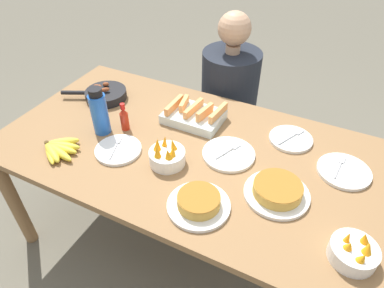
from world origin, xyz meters
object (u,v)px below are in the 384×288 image
Objects in this scene: melon_tray at (194,115)px; empty_plate_far_right at (344,171)px; fruit_bowl_mango at (167,156)px; frittata_plate_center at (277,191)px; frittata_plate_side at (199,203)px; hot_sauce_bottle at (124,118)px; person_figure at (228,113)px; water_bottle at (99,112)px; banana_bunch at (58,149)px; fruit_bowl_citrus at (354,252)px; empty_plate_near_front at (118,150)px; skillet at (105,94)px; empty_plate_far_left at (229,154)px; empty_plate_mid_edge at (291,139)px.

melon_tray is 1.29× the size of empty_plate_far_right.
frittata_plate_center is at bearing 3.47° from fruit_bowl_mango.
frittata_plate_side is at bearing -142.56° from frittata_plate_center.
melon_tray is at bearing 38.44° from hot_sauce_bottle.
person_figure is (0.28, 0.74, -0.33)m from hot_sauce_bottle.
hot_sauce_bottle is (-1.05, -0.17, 0.06)m from empty_plate_far_right.
person_figure is at bearing 64.98° from water_bottle.
empty_plate_far_right is 1.42× the size of fruit_bowl_mango.
fruit_bowl_citrus reaches higher than banana_bunch.
melon_tray reaches higher than empty_plate_near_front.
empty_plate_far_right is (1.22, 0.46, -0.01)m from banana_bunch.
fruit_bowl_mango is (0.50, 0.16, 0.02)m from banana_bunch.
fruit_bowl_citrus is at bearing 1.28° from banana_bunch.
fruit_bowl_citrus reaches higher than skillet.
empty_plate_near_front is 0.52m from empty_plate_far_left.
fruit_bowl_citrus reaches higher than empty_plate_mid_edge.
frittata_plate_side is 1.55× the size of fruit_bowl_citrus.
fruit_bowl_mango is at bearing -87.79° from person_figure.
skillet is 1.42× the size of water_bottle.
banana_bunch is 0.84× the size of frittata_plate_side.
empty_plate_far_left is at bearing 152.07° from fruit_bowl_citrus.
banana_bunch is 0.97× the size of empty_plate_near_front.
empty_plate_mid_edge is at bearing -42.27° from person_figure.
empty_plate_far_left is at bearing 10.06° from water_bottle.
empty_plate_far_right is at bearing -36.84° from person_figure.
skillet is 1.61× the size of empty_plate_near_front.
water_bottle is at bearing 178.17° from frittata_plate_center.
empty_plate_mid_edge is (0.22, 0.58, -0.02)m from frittata_plate_side.
person_figure reaches higher than empty_plate_near_front.
empty_plate_near_front is at bearing -156.73° from empty_plate_far_left.
empty_plate_near_front is at bearing -175.16° from frittata_plate_center.
hot_sauce_bottle is 0.13× the size of person_figure.
fruit_bowl_citrus is (0.08, -0.43, 0.03)m from empty_plate_far_right.
frittata_plate_side reaches higher than empty_plate_far_left.
banana_bunch is 0.69m from melon_tray.
frittata_plate_side is (0.74, -0.00, 0.01)m from banana_bunch.
empty_plate_mid_edge is at bearing 46.20° from empty_plate_far_left.
melon_tray is 0.35m from fruit_bowl_mango.
hot_sauce_bottle reaches higher than melon_tray.
water_bottle reaches higher than fruit_bowl_mango.
person_figure is (0.46, 1.03, -0.29)m from banana_bunch.
skillet is 1.13m from frittata_plate_center.
frittata_plate_side reaches higher than empty_plate_mid_edge.
empty_plate_far_right is 1.17m from water_bottle.
person_figure is (-0.26, 0.69, -0.28)m from empty_plate_far_left.
hot_sauce_bottle is at bearing 58.67° from banana_bunch.
banana_bunch is 0.52m from fruit_bowl_mango.
water_bottle is at bearing 160.69° from frittata_plate_side.
frittata_plate_center reaches higher than empty_plate_far_right.
fruit_bowl_mango is (0.25, 0.03, 0.04)m from empty_plate_near_front.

